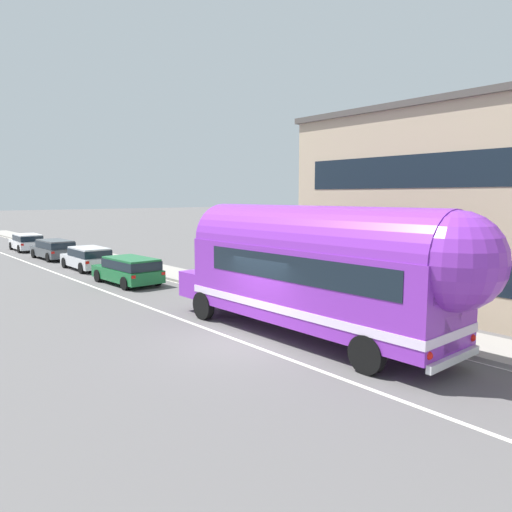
{
  "coord_description": "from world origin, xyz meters",
  "views": [
    {
      "loc": [
        -8.84,
        -11.04,
        4.42
      ],
      "look_at": [
        1.71,
        1.49,
        2.37
      ],
      "focal_mm": 33.83,
      "sensor_mm": 36.0,
      "label": 1
    }
  ],
  "objects_px": {
    "painted_bus": "(321,267)",
    "car_fourth": "(27,241)",
    "car_third": "(54,248)",
    "car_lead": "(129,269)",
    "car_second": "(88,257)"
  },
  "relations": [
    {
      "from": "painted_bus",
      "to": "car_third",
      "type": "xyz_separation_m",
      "value": [
        0.08,
        25.05,
        -1.51
      ]
    },
    {
      "from": "painted_bus",
      "to": "car_second",
      "type": "bearing_deg",
      "value": 89.82
    },
    {
      "from": "car_lead",
      "to": "car_third",
      "type": "distance_m",
      "value": 12.4
    },
    {
      "from": "painted_bus",
      "to": "car_fourth",
      "type": "bearing_deg",
      "value": 89.81
    },
    {
      "from": "painted_bus",
      "to": "car_third",
      "type": "height_order",
      "value": "painted_bus"
    },
    {
      "from": "car_lead",
      "to": "car_third",
      "type": "bearing_deg",
      "value": 88.7
    },
    {
      "from": "car_second",
      "to": "car_lead",
      "type": "bearing_deg",
      "value": -92.45
    },
    {
      "from": "car_second",
      "to": "car_fourth",
      "type": "xyz_separation_m",
      "value": [
        0.04,
        13.09,
        0.0
      ]
    },
    {
      "from": "car_second",
      "to": "car_third",
      "type": "distance_m",
      "value": 6.29
    },
    {
      "from": "car_third",
      "to": "car_fourth",
      "type": "height_order",
      "value": "same"
    },
    {
      "from": "car_lead",
      "to": "car_fourth",
      "type": "xyz_separation_m",
      "value": [
        0.31,
        19.19,
        -0.01
      ]
    },
    {
      "from": "car_lead",
      "to": "car_second",
      "type": "xyz_separation_m",
      "value": [
        0.26,
        6.1,
        -0.01
      ]
    },
    {
      "from": "painted_bus",
      "to": "car_lead",
      "type": "height_order",
      "value": "painted_bus"
    },
    {
      "from": "car_third",
      "to": "car_fourth",
      "type": "bearing_deg",
      "value": 89.79
    },
    {
      "from": "painted_bus",
      "to": "car_fourth",
      "type": "height_order",
      "value": "painted_bus"
    }
  ]
}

